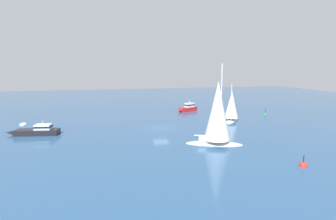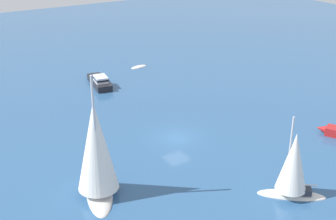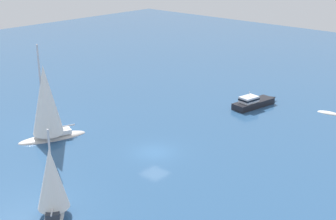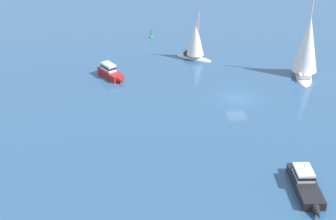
{
  "view_description": "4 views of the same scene",
  "coord_description": "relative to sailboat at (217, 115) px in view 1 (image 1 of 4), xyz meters",
  "views": [
    {
      "loc": [
        43.96,
        -8.87,
        10.45
      ],
      "look_at": [
        -4.8,
        2.35,
        2.22
      ],
      "focal_mm": 28.81,
      "sensor_mm": 36.0,
      "label": 1
    },
    {
      "loc": [
        23.23,
        35.71,
        21.62
      ],
      "look_at": [
        -1.05,
        -3.42,
        1.75
      ],
      "focal_mm": 47.84,
      "sensor_mm": 36.0,
      "label": 2
    },
    {
      "loc": [
        -31.52,
        32.35,
        20.87
      ],
      "look_at": [
        2.89,
        -5.24,
        2.64
      ],
      "focal_mm": 50.38,
      "sensor_mm": 36.0,
      "label": 3
    },
    {
      "loc": [
        -19.07,
        -53.84,
        28.24
      ],
      "look_at": [
        -10.19,
        -6.12,
        2.49
      ],
      "focal_mm": 53.02,
      "sensor_mm": 36.0,
      "label": 4
    }
  ],
  "objects": [
    {
      "name": "tender",
      "position": [
        -19.54,
        -29.07,
        -3.96
      ],
      "size": [
        3.0,
        1.58,
        0.44
      ],
      "rotation": [
        0.0,
        0.0,
        0.15
      ],
      "color": "silver",
      "rests_on": "ground"
    },
    {
      "name": "sailboat",
      "position": [
        0.0,
        0.0,
        0.0
      ],
      "size": [
        4.68,
        7.91,
        11.17
      ],
      "rotation": [
        0.0,
        0.0,
        1.22
      ],
      "color": "silver",
      "rests_on": "ground"
    },
    {
      "name": "launch",
      "position": [
        -10.93,
        -24.77,
        -3.33
      ],
      "size": [
        2.98,
        8.02,
        2.34
      ],
      "rotation": [
        0.0,
        0.0,
        4.56
      ],
      "color": "black",
      "rests_on": "ground"
    },
    {
      "name": "powerboat",
      "position": [
        -26.62,
        4.19,
        -3.2
      ],
      "size": [
        3.58,
        5.46,
        2.51
      ],
      "rotation": [
        0.0,
        0.0,
        5.18
      ],
      "color": "#B21E1E",
      "rests_on": "ground"
    },
    {
      "name": "channel_buoy",
      "position": [
        9.53,
        5.77,
        -3.95
      ],
      "size": [
        0.88,
        0.88,
        1.61
      ],
      "color": "red",
      "rests_on": "ground"
    },
    {
      "name": "mooring_buoy",
      "position": [
        -18.63,
        19.32,
        -3.94
      ],
      "size": [
        0.65,
        0.65,
        1.54
      ],
      "color": "green",
      "rests_on": "ground"
    },
    {
      "name": "sloop",
      "position": [
        -13.58,
        8.78,
        -1.29
      ],
      "size": [
        5.37,
        4.83,
        7.65
      ],
      "rotation": [
        0.0,
        0.0,
        5.59
      ],
      "color": "silver",
      "rests_on": "ground"
    },
    {
      "name": "ground_plane",
      "position": [
        -11.27,
        -5.32,
        -3.96
      ],
      "size": [
        160.0,
        160.0,
        0.0
      ],
      "primitive_type": "plane",
      "color": "#2D5684"
    }
  ]
}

